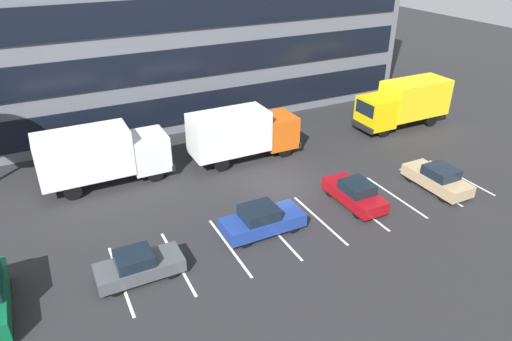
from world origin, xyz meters
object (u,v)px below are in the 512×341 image
object	(u,v)px
box_truck_yellow_all	(405,102)
sedan_navy	(262,220)
box_truck_white	(101,154)
sedan_tan	(438,178)
sedan_charcoal	(138,266)
box_truck_orange	(242,132)
sedan_maroon	(355,193)

from	to	relation	value
box_truck_yellow_all	sedan_navy	bearing A→B (deg)	-154.70
box_truck_white	sedan_tan	xyz separation A→B (m)	(18.55, -10.13, -1.37)
sedan_charcoal	box_truck_white	bearing A→B (deg)	88.08
box_truck_orange	sedan_maroon	size ratio (longest dim) A/B	1.84
sedan_maroon	sedan_navy	bearing A→B (deg)	-179.34
sedan_tan	sedan_navy	world-z (taller)	sedan_navy
box_truck_white	box_truck_yellow_all	distance (m)	23.96
sedan_maroon	sedan_charcoal	world-z (taller)	sedan_maroon
box_truck_yellow_all	sedan_navy	size ratio (longest dim) A/B	1.80
box_truck_yellow_all	sedan_tan	size ratio (longest dim) A/B	1.83
box_truck_yellow_all	sedan_charcoal	bearing A→B (deg)	-159.87
box_truck_orange	box_truck_yellow_all	distance (m)	14.51
box_truck_white	box_truck_orange	world-z (taller)	box_truck_white
sedan_maroon	sedan_charcoal	bearing A→B (deg)	-176.78
sedan_maroon	box_truck_orange	bearing A→B (deg)	111.40
sedan_navy	sedan_charcoal	world-z (taller)	sedan_navy
box_truck_yellow_all	box_truck_white	bearing A→B (deg)	177.41
sedan_maroon	sedan_charcoal	distance (m)	13.14
box_truck_orange	sedan_maroon	bearing A→B (deg)	-68.60
sedan_navy	box_truck_yellow_all	bearing A→B (deg)	25.30
sedan_tan	sedan_maroon	bearing A→B (deg)	171.24
sedan_tan	sedan_charcoal	size ratio (longest dim) A/B	1.09
box_truck_white	box_truck_orange	size ratio (longest dim) A/B	1.03
box_truck_orange	sedan_charcoal	xyz separation A→B (m)	(-9.77, -9.28, -1.36)
sedan_navy	sedan_maroon	bearing A→B (deg)	0.66
box_truck_white	sedan_navy	world-z (taller)	box_truck_white
box_truck_white	box_truck_yellow_all	size ratio (longest dim) A/B	1.01
box_truck_white	sedan_tan	world-z (taller)	box_truck_white
box_truck_orange	box_truck_yellow_all	world-z (taller)	box_truck_yellow_all
box_truck_orange	sedan_maroon	xyz separation A→B (m)	(3.35, -8.54, -1.32)
box_truck_yellow_all	sedan_tan	bearing A→B (deg)	-120.75
box_truck_yellow_all	sedan_navy	world-z (taller)	box_truck_yellow_all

